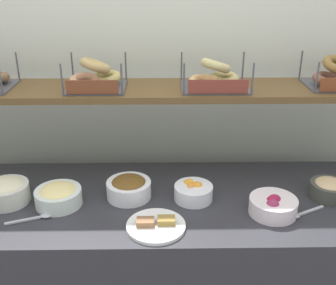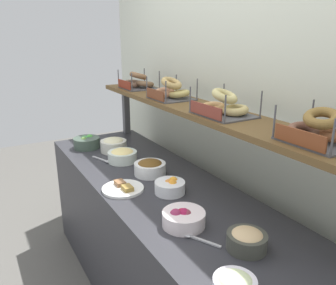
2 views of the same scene
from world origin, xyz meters
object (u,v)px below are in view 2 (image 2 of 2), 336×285
Objects in this scene: bowl_egg_salad at (122,155)px; serving_plate_white at (123,188)px; bowl_potato_salad at (114,145)px; bowl_hummus at (248,239)px; bowl_chocolate_spread at (150,167)px; bowl_fruit_salad at (170,186)px; bowl_beet_salad at (183,218)px; bowl_scallion_spread at (235,285)px; bagel_basket_plain at (223,107)px; bagel_basket_poppy at (138,82)px; bowl_veggie_mix at (87,142)px; bagel_basket_cinnamon_raisin at (319,131)px; serving_spoon_near_plate at (104,160)px; serving_spoon_by_edge at (195,238)px; bagel_basket_sesame at (171,91)px.

bowl_egg_salad reaches higher than serving_plate_white.
bowl_egg_salad is 1.03× the size of bowl_potato_salad.
bowl_chocolate_spread reaches higher than bowl_hummus.
bowl_fruit_salad is 0.72× the size of serving_plate_white.
bowl_beet_salad is 0.46m from bowl_scallion_spread.
bagel_basket_plain is (0.92, 0.27, 0.42)m from bowl_potato_salad.
bagel_basket_poppy reaches higher than bowl_hummus.
bagel_basket_poppy is at bearing 164.47° from bowl_scallion_spread.
bowl_hummus is 1.61m from bowl_veggie_mix.
bagel_basket_poppy is (-1.73, 0.48, 0.44)m from bowl_scallion_spread.
bowl_scallion_spread is 1.08m from bowl_chocolate_spread.
bagel_basket_cinnamon_raisin is (1.48, 0.29, 0.43)m from bowl_potato_salad.
bowl_chocolate_spread is at bearing 3.56° from bowl_potato_salad.
bowl_scallion_spread is at bearing -7.18° from bowl_egg_salad.
bowl_beet_salad is at bearing 1.66° from serving_spoon_near_plate.
bowl_scallion_spread is (0.45, -0.09, -0.00)m from bowl_beet_salad.
bowl_chocolate_spread is (0.30, 0.06, 0.00)m from bowl_egg_salad.
bagel_basket_poppy is (-1.27, 0.39, 0.44)m from bowl_beet_salad.
bowl_hummus reaches higher than serving_spoon_by_edge.
bowl_chocolate_spread is at bearing 14.15° from bowl_veggie_mix.
bowl_scallion_spread is 0.67m from bagel_basket_cinnamon_raisin.
bowl_potato_salad is at bearing -176.44° from bowl_chocolate_spread.
bagel_basket_poppy and bagel_basket_cinnamon_raisin have the same top height.
bowl_hummus reaches higher than bowl_scallion_spread.
bagel_basket_sesame is (0.52, -0.01, 0.00)m from bagel_basket_poppy.
bowl_beet_salad is 0.12m from serving_spoon_by_edge.
bagel_basket_poppy is (-0.95, 0.27, 0.44)m from bowl_fruit_salad.
bowl_potato_salad is 1.04m from bagel_basket_plain.
bowl_scallion_spread is 0.49× the size of bagel_basket_plain.
bowl_beet_salad is 1.13× the size of serving_spoon_near_plate.
bagel_basket_poppy reaches higher than bowl_veggie_mix.
bowl_hummus is 1.18m from bowl_egg_salad.
bagel_basket_cinnamon_raisin reaches higher than bowl_egg_salad.
bowl_hummus is at bearing -0.77° from bowl_chocolate_spread.
bowl_scallion_spread is (1.36, -0.17, -0.01)m from bowl_egg_salad.
bowl_scallion_spread is at bearing -12.26° from serving_spoon_by_edge.
bowl_scallion_spread is 0.54× the size of bagel_basket_sesame.
bowl_veggie_mix is at bearing 178.37° from bowl_scallion_spread.
bowl_veggie_mix is at bearing -179.11° from serving_spoon_by_edge.
bowl_egg_salad is at bearing 174.73° from bowl_beet_salad.
bowl_potato_salad is 1.56m from bagel_basket_cinnamon_raisin.
bowl_chocolate_spread is at bearing 24.85° from serving_spoon_near_plate.
bowl_potato_salad is 0.67× the size of bagel_basket_cinnamon_raisin.
bowl_egg_salad is 1.01× the size of bowl_chocolate_spread.
bagel_basket_plain reaches higher than bowl_egg_salad.
bowl_veggie_mix is at bearing -159.22° from bagel_basket_plain.
bowl_potato_salad is at bearing -179.21° from bowl_fruit_salad.
bowl_egg_salad is at bearing -39.79° from bagel_basket_poppy.
bowl_egg_salad is 0.65× the size of bagel_basket_plain.
bagel_basket_sesame reaches higher than bowl_beet_salad.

